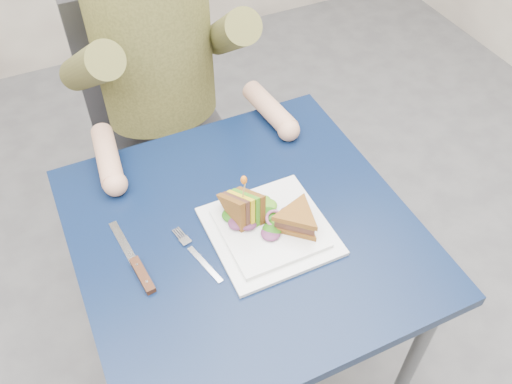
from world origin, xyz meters
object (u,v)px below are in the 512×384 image
plate (269,230)px  sandwich_upright (245,209)px  diner (152,27)px  chair (157,112)px  sandwich_flat (297,219)px  fork (198,256)px  table (245,249)px  knife (139,269)px

plate → sandwich_upright: sandwich_upright is taller
diner → sandwich_upright: bearing=-89.4°
chair → diner: (-0.00, -0.11, 0.37)m
plate → chair: bearing=93.5°
sandwich_flat → fork: (-0.23, 0.03, -0.04)m
diner → sandwich_flat: diner is taller
table → fork: 0.15m
fork → knife: knife is taller
plate → fork: (-0.17, 0.01, -0.01)m
sandwich_flat → sandwich_upright: 0.12m
chair → diner: 0.39m
table → plate: size_ratio=2.88×
table → chair: 0.73m
chair → table: bearing=-90.0°
sandwich_upright → knife: size_ratio=0.61×
plate → knife: bearing=175.2°
diner → sandwich_flat: bearing=-81.4°
plate → knife: plate is taller
chair → knife: 0.80m
chair → plate: bearing=-86.5°
plate → sandwich_flat: sandwich_flat is taller
diner → fork: size_ratio=4.19×
diner → knife: 0.69m
table → chair: bearing=90.0°
diner → sandwich_upright: 0.61m
table → sandwich_flat: size_ratio=4.49×
fork → chair: bearing=80.6°
chair → plate: (0.05, -0.76, 0.20)m
table → plate: bearing=-37.1°
chair → sandwich_upright: (0.01, -0.71, 0.24)m
table → diner: diner is taller
table → sandwich_upright: size_ratio=5.54×
knife → sandwich_flat: bearing=-8.1°
diner → sandwich_flat: size_ratio=4.46×
chair → sandwich_upright: chair is taller
plate → fork: size_ratio=1.46×
plate → sandwich_flat: (0.06, -0.02, 0.04)m
sandwich_flat → fork: size_ratio=0.94×
table → plate: 0.11m
fork → knife: 0.13m
chair → knife: chair is taller
plate → sandwich_upright: size_ratio=1.92×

